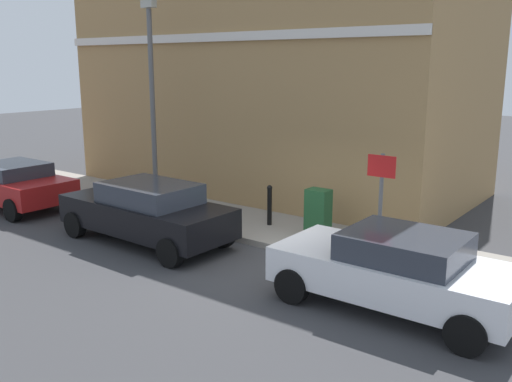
# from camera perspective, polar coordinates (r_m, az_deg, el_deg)

# --- Properties ---
(ground) EXTENTS (80.00, 80.00, 0.00)m
(ground) POSITION_cam_1_polar(r_m,az_deg,el_deg) (12.02, 1.40, -7.54)
(ground) COLOR #38383A
(sidewalk) EXTENTS (2.41, 30.00, 0.15)m
(sidewalk) POSITION_cam_1_polar(r_m,az_deg,el_deg) (17.30, -10.93, -1.15)
(sidewalk) COLOR gray
(sidewalk) RESTS_ON ground
(corner_building) EXTENTS (6.69, 12.68, 8.16)m
(corner_building) POSITION_cam_1_polar(r_m,az_deg,el_deg) (19.08, 2.35, 12.51)
(corner_building) COLOR #9E7A4C
(corner_building) RESTS_ON ground
(car_white) EXTENTS (1.95, 4.16, 1.40)m
(car_white) POSITION_cam_1_polar(r_m,az_deg,el_deg) (10.02, 14.02, -7.70)
(car_white) COLOR silver
(car_white) RESTS_ON ground
(car_black) EXTENTS (1.94, 4.51, 1.47)m
(car_black) POSITION_cam_1_polar(r_m,az_deg,el_deg) (13.52, -11.04, -2.03)
(car_black) COLOR black
(car_black) RESTS_ON ground
(car_red) EXTENTS (1.97, 4.27, 1.34)m
(car_red) POSITION_cam_1_polar(r_m,az_deg,el_deg) (18.17, -23.65, 0.72)
(car_red) COLOR maroon
(car_red) RESTS_ON ground
(utility_cabinet) EXTENTS (0.46, 0.61, 1.15)m
(utility_cabinet) POSITION_cam_1_polar(r_m,az_deg,el_deg) (13.39, 6.32, -2.42)
(utility_cabinet) COLOR #1E4C28
(utility_cabinet) RESTS_ON sidewalk
(bollard_near_cabinet) EXTENTS (0.14, 0.14, 1.04)m
(bollard_near_cabinet) POSITION_cam_1_polar(r_m,az_deg,el_deg) (14.26, 1.38, -1.30)
(bollard_near_cabinet) COLOR black
(bollard_near_cabinet) RESTS_ON sidewalk
(street_sign) EXTENTS (0.08, 0.60, 2.30)m
(street_sign) POSITION_cam_1_polar(r_m,az_deg,el_deg) (11.50, 12.57, -0.15)
(street_sign) COLOR #59595B
(street_sign) RESTS_ON sidewalk
(lamppost) EXTENTS (0.20, 0.44, 5.72)m
(lamppost) POSITION_cam_1_polar(r_m,az_deg,el_deg) (16.29, -10.51, 9.52)
(lamppost) COLOR #59595B
(lamppost) RESTS_ON sidewalk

